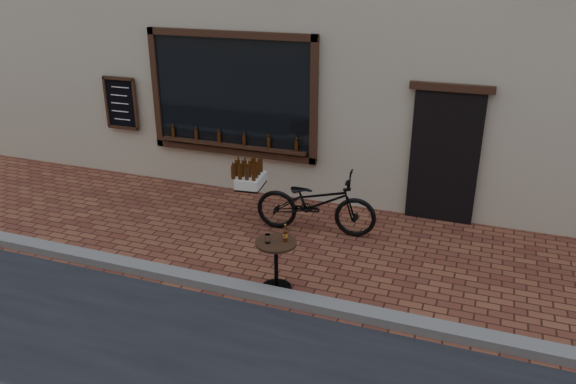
% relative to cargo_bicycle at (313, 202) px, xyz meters
% --- Properties ---
extents(ground, '(90.00, 90.00, 0.00)m').
position_rel_cargo_bicycle_xyz_m(ground, '(-0.05, -2.27, -0.52)').
color(ground, '#5E2A1E').
rests_on(ground, ground).
extents(kerb, '(90.00, 0.25, 0.12)m').
position_rel_cargo_bicycle_xyz_m(kerb, '(-0.05, -2.07, -0.46)').
color(kerb, slate).
rests_on(kerb, ground).
extents(cargo_bicycle, '(2.33, 0.90, 1.09)m').
position_rel_cargo_bicycle_xyz_m(cargo_bicycle, '(0.00, 0.00, 0.00)').
color(cargo_bicycle, black).
rests_on(cargo_bicycle, ground).
extents(bistro_table, '(0.55, 0.55, 0.94)m').
position_rel_cargo_bicycle_xyz_m(bistro_table, '(0.08, -1.81, -0.02)').
color(bistro_table, black).
rests_on(bistro_table, ground).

